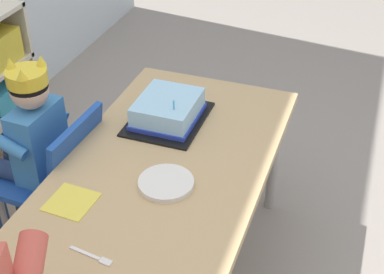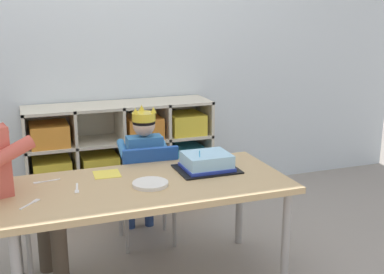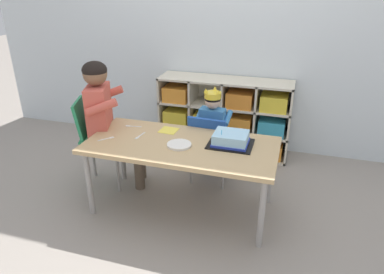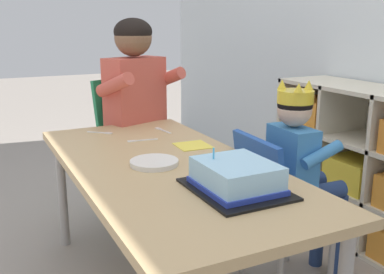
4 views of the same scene
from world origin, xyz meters
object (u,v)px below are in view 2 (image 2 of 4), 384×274
object	(u,v)px
activity_table	(148,192)
fork_near_cake_tray	(77,189)
fork_near_child_seat	(45,181)
fork_scattered_mid_table	(31,203)
child_with_crown	(143,157)
classroom_chair_blue	(148,184)
paper_plate_stack	(150,184)
birthday_cake_on_tray	(207,163)

from	to	relation	value
activity_table	fork_near_cake_tray	bearing A→B (deg)	175.14
fork_near_cake_tray	fork_near_child_seat	size ratio (longest dim) A/B	1.01
fork_scattered_mid_table	fork_near_cake_tray	distance (m)	0.24
activity_table	fork_near_cake_tray	size ratio (longest dim) A/B	10.39
child_with_crown	fork_near_cake_tray	xyz separation A→B (m)	(-0.46, -0.51, 0.03)
fork_scattered_mid_table	fork_near_cake_tray	bearing A→B (deg)	159.26
classroom_chair_blue	paper_plate_stack	size ratio (longest dim) A/B	3.66
activity_table	fork_scattered_mid_table	bearing A→B (deg)	-171.21
activity_table	fork_near_cake_tray	world-z (taller)	fork_near_cake_tray
paper_plate_stack	birthday_cake_on_tray	bearing A→B (deg)	20.40
fork_scattered_mid_table	birthday_cake_on_tray	bearing A→B (deg)	141.74
paper_plate_stack	fork_near_cake_tray	xyz separation A→B (m)	(-0.34, 0.07, -0.01)
classroom_chair_blue	birthday_cake_on_tray	world-z (taller)	birthday_cake_on_tray
child_with_crown	fork_scattered_mid_table	world-z (taller)	child_with_crown
fork_scattered_mid_table	fork_near_cake_tray	world-z (taller)	same
activity_table	classroom_chair_blue	size ratio (longest dim) A/B	2.17
birthday_cake_on_tray	fork_near_cake_tray	distance (m)	0.70
activity_table	classroom_chair_blue	xyz separation A→B (m)	(0.11, 0.43, -0.12)
paper_plate_stack	fork_scattered_mid_table	world-z (taller)	paper_plate_stack
child_with_crown	fork_near_child_seat	world-z (taller)	child_with_crown
fork_scattered_mid_table	fork_near_child_seat	world-z (taller)	same
paper_plate_stack	fork_near_child_seat	xyz separation A→B (m)	(-0.48, 0.23, -0.01)
classroom_chair_blue	fork_near_cake_tray	bearing A→B (deg)	44.23
classroom_chair_blue	birthday_cake_on_tray	bearing A→B (deg)	127.61
birthday_cake_on_tray	fork_near_child_seat	bearing A→B (deg)	173.01
activity_table	birthday_cake_on_tray	world-z (taller)	birthday_cake_on_tray
paper_plate_stack	fork_scattered_mid_table	distance (m)	0.56
fork_near_child_seat	activity_table	bearing A→B (deg)	-29.17
fork_near_child_seat	classroom_chair_blue	bearing A→B (deg)	14.53
birthday_cake_on_tray	fork_near_child_seat	xyz separation A→B (m)	(-0.83, 0.10, -0.04)
classroom_chair_blue	fork_near_child_seat	world-z (taller)	classroom_chair_blue
fork_scattered_mid_table	classroom_chair_blue	bearing A→B (deg)	168.63
fork_scattered_mid_table	activity_table	bearing A→B (deg)	139.73
fork_near_child_seat	fork_scattered_mid_table	bearing A→B (deg)	-113.60
birthday_cake_on_tray	paper_plate_stack	size ratio (longest dim) A/B	1.82
activity_table	child_with_crown	xyz separation A→B (m)	(0.12, 0.54, 0.02)
classroom_chair_blue	birthday_cake_on_tray	distance (m)	0.47
activity_table	child_with_crown	world-z (taller)	child_with_crown
classroom_chair_blue	fork_near_cake_tray	world-z (taller)	classroom_chair_blue
activity_table	fork_near_child_seat	world-z (taller)	fork_near_child_seat
activity_table	paper_plate_stack	bearing A→B (deg)	-93.70
birthday_cake_on_tray	paper_plate_stack	world-z (taller)	birthday_cake_on_tray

